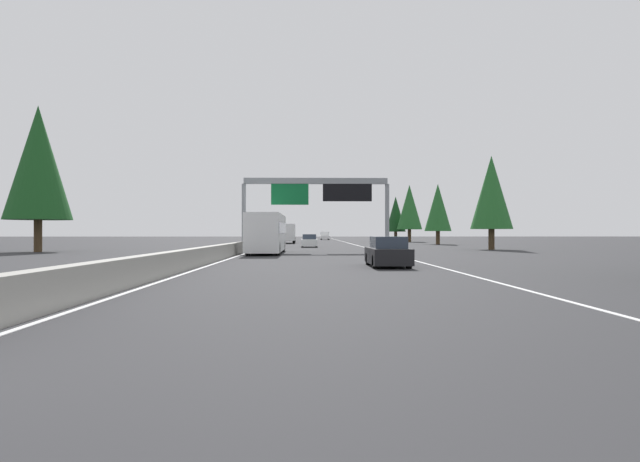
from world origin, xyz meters
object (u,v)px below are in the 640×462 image
sign_gantry_overhead (318,193)px  conifer_right_far (409,207)px  box_truck_far_left (287,233)px  conifer_right_distant (396,214)px  conifer_right_near (491,193)px  sedan_mid_center (309,241)px  conifer_left_near (38,163)px  sedan_mid_right (388,253)px  bus_near_right (267,232)px  conifer_right_mid (438,208)px  pickup_far_center (325,236)px

sign_gantry_overhead → conifer_right_far: (49.17, -17.03, 1.10)m
box_truck_far_left → conifer_right_distant: (15.31, -19.31, 3.42)m
conifer_right_far → conifer_right_near: bearing=179.9°
sedan_mid_center → conifer_left_near: 28.47m
sign_gantry_overhead → sedan_mid_right: size_ratio=2.88×
bus_near_right → conifer_right_near: bearing=-67.4°
bus_near_right → conifer_right_mid: (32.21, -21.44, 3.44)m
bus_near_right → pickup_far_center: bearing=-4.9°
bus_near_right → conifer_right_far: 56.48m
box_truck_far_left → pickup_far_center: box_truck_far_left is taller
bus_near_right → conifer_left_near: (3.32, 19.82, 5.92)m
box_truck_far_left → conifer_left_near: bearing=152.1°
bus_near_right → sedan_mid_center: 18.58m
sign_gantry_overhead → conifer_right_mid: conifer_right_mid is taller
sign_gantry_overhead → sedan_mid_center: sign_gantry_overhead is taller
sign_gantry_overhead → pickup_far_center: bearing=-2.1°
sign_gantry_overhead → box_truck_far_left: 38.07m
conifer_right_mid → box_truck_far_left: bearing=68.4°
sedan_mid_center → conifer_right_mid: conifer_right_mid is taller
box_truck_far_left → conifer_right_far: size_ratio=0.84×
conifer_right_mid → pickup_far_center: bearing=16.1°
conifer_right_far → sedan_mid_center: bearing=152.4°
sedan_mid_right → conifer_left_near: 34.65m
box_truck_far_left → conifer_left_near: 42.74m
bus_near_right → conifer_right_far: bearing=-22.1°
conifer_right_far → conifer_left_near: bearing=140.0°
pickup_far_center → sedan_mid_center: pickup_far_center is taller
conifer_right_distant → conifer_left_near: size_ratio=0.66×
sedan_mid_right → sedan_mid_center: size_ratio=1.00×
conifer_right_near → conifer_right_far: 43.43m
sign_gantry_overhead → conifer_left_near: size_ratio=1.01×
sedan_mid_center → sign_gantry_overhead: bearing=-177.4°
sedan_mid_right → conifer_right_near: conifer_right_near is taller
conifer_left_near → sedan_mid_right: bearing=-127.3°
conifer_right_near → conifer_right_far: size_ratio=0.90×
sedan_mid_right → box_truck_far_left: (57.94, 7.20, 0.93)m
pickup_far_center → conifer_right_near: conifer_right_near is taller
box_truck_far_left → conifer_right_near: conifer_right_near is taller
sedan_mid_right → pickup_far_center: (99.33, 0.15, 0.23)m
sedan_mid_right → conifer_right_near: (25.98, -13.88, 4.86)m
bus_near_right → conifer_right_mid: conifer_right_mid is taller
sedan_mid_right → sedan_mid_center: bearing=6.1°
box_truck_far_left → conifer_right_mid: (-8.50, -21.44, 3.54)m
conifer_right_near → conifer_right_distant: bearing=2.1°
conifer_right_near → conifer_right_mid: conifer_right_near is taller
bus_near_right → sedan_mid_center: (18.24, -3.42, -1.03)m
conifer_right_far → conifer_left_near: (-48.86, 40.96, 1.49)m
sedan_mid_center → conifer_right_distant: size_ratio=0.53×
pickup_far_center → sedan_mid_center: size_ratio=1.27×
conifer_right_far → conifer_left_near: size_ratio=0.81×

